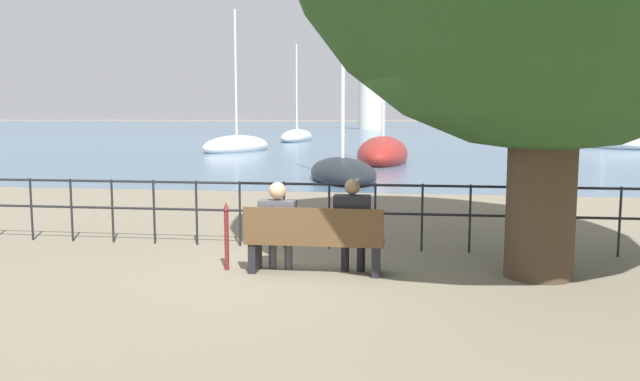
% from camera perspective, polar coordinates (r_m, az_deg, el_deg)
% --- Properties ---
extents(ground_plane, '(1000.00, 1000.00, 0.00)m').
position_cam_1_polar(ground_plane, '(8.39, -0.47, -7.51)').
color(ground_plane, '#7A705B').
extents(harbor_water, '(600.00, 300.00, 0.01)m').
position_cam_1_polar(harbor_water, '(166.96, 7.51, 5.95)').
color(harbor_water, slate).
rests_on(harbor_water, ground_plane).
extents(park_bench, '(1.83, 0.45, 0.90)m').
position_cam_1_polar(park_bench, '(8.24, -0.54, -4.69)').
color(park_bench, brown).
rests_on(park_bench, ground_plane).
extents(seated_person_left, '(0.49, 0.35, 1.21)m').
position_cam_1_polar(seated_person_left, '(8.35, -3.84, -2.88)').
color(seated_person_left, '#4C4C51').
rests_on(seated_person_left, ground_plane).
extents(seated_person_right, '(0.48, 0.35, 1.26)m').
position_cam_1_polar(seated_person_right, '(8.21, 2.98, -2.90)').
color(seated_person_right, black).
rests_on(seated_person_right, ground_plane).
extents(promenade_railing, '(13.01, 0.04, 1.05)m').
position_cam_1_polar(promenade_railing, '(9.77, 0.84, -1.34)').
color(promenade_railing, black).
rests_on(promenade_railing, ground_plane).
extents(closed_umbrella, '(0.09, 0.09, 0.93)m').
position_cam_1_polar(closed_umbrella, '(8.52, -8.55, -3.78)').
color(closed_umbrella, maroon).
rests_on(closed_umbrella, ground_plane).
extents(sailboat_1, '(5.50, 8.43, 10.37)m').
position_cam_1_polar(sailboat_1, '(47.07, 24.49, 3.99)').
color(sailboat_1, white).
rests_on(sailboat_1, ground_plane).
extents(sailboat_2, '(2.47, 8.67, 8.76)m').
position_cam_1_polar(sailboat_2, '(54.79, -2.13, 4.88)').
color(sailboat_2, silver).
rests_on(sailboat_2, ground_plane).
extents(sailboat_3, '(4.17, 6.25, 8.84)m').
position_cam_1_polar(sailboat_3, '(38.30, -7.62, 4.05)').
color(sailboat_3, white).
rests_on(sailboat_3, ground_plane).
extents(sailboat_4, '(3.31, 5.44, 9.74)m').
position_cam_1_polar(sailboat_4, '(20.61, 2.07, 1.77)').
color(sailboat_4, black).
rests_on(sailboat_4, ground_plane).
extents(sailboat_5, '(2.41, 7.07, 9.11)m').
position_cam_1_polar(sailboat_5, '(28.96, 5.75, 3.32)').
color(sailboat_5, maroon).
rests_on(sailboat_5, ground_plane).
extents(harbor_lighthouse, '(4.52, 4.52, 24.66)m').
position_cam_1_polar(harbor_lighthouse, '(107.26, 4.82, 11.72)').
color(harbor_lighthouse, silver).
rests_on(harbor_lighthouse, ground_plane).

